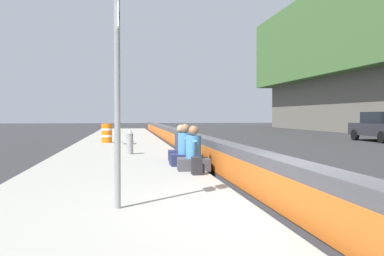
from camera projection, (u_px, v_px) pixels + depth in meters
name	position (u px, v px, depth m)	size (l,w,h in m)	color
ground_plane	(291.00, 218.00, 6.42)	(160.00, 160.00, 0.00)	#2B2B2D
sidewalk_strip	(107.00, 220.00, 6.02)	(80.00, 4.40, 0.14)	gray
jersey_barrier	(291.00, 189.00, 6.41)	(76.00, 0.45, 0.85)	#47474C
route_sign_post	(117.00, 67.00, 6.37)	(0.44, 0.09, 3.60)	gray
fire_hydrant	(130.00, 141.00, 15.39)	(0.26, 0.46, 0.88)	gray
seated_person_foreground	(193.00, 156.00, 10.92)	(0.73, 0.84, 1.11)	#424247
seated_person_middle	(185.00, 152.00, 11.98)	(0.72, 0.82, 1.14)	#23284C
seated_person_rear	(181.00, 149.00, 13.40)	(0.72, 0.82, 1.08)	#23284C
backpack	(197.00, 166.00, 10.10)	(0.32, 0.28, 0.40)	#232328
construction_barrel	(107.00, 133.00, 21.88)	(0.54, 0.54, 0.95)	orange
parked_car_fourth	(382.00, 127.00, 25.07)	(4.51, 1.98, 1.71)	#28282D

